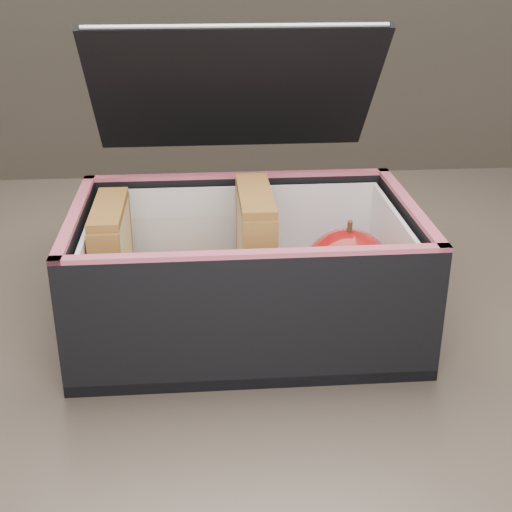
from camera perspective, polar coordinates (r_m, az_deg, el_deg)
The scene contains 8 objects.
kitchen_table at distance 0.73m, azimuth 3.03°, elevation -9.86°, with size 1.20×0.80×0.75m.
lunch_bag at distance 0.62m, azimuth -0.89°, elevation -0.40°, with size 0.29×0.32×0.25m.
plastic_tub at distance 0.62m, azimuth -5.65°, elevation -1.78°, with size 0.17×0.12×0.07m, color white, non-canonical shape.
sandwich_left at distance 0.62m, azimuth -11.37°, elevation -0.36°, with size 0.03×0.09×0.10m.
sandwich_right at distance 0.62m, azimuth -0.05°, elevation 0.36°, with size 0.03×0.10×0.11m.
carrot_sticks at distance 0.63m, azimuth -5.85°, elevation -2.71°, with size 0.05×0.13×0.03m.
paper_napkin at distance 0.64m, azimuth 6.76°, elevation -4.17°, with size 0.07×0.07×0.01m, color white.
red_apple at distance 0.62m, azimuth 7.31°, elevation -1.01°, with size 0.08×0.08×0.08m.
Camera 1 is at (-0.09, -0.60, 1.07)m, focal length 50.00 mm.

